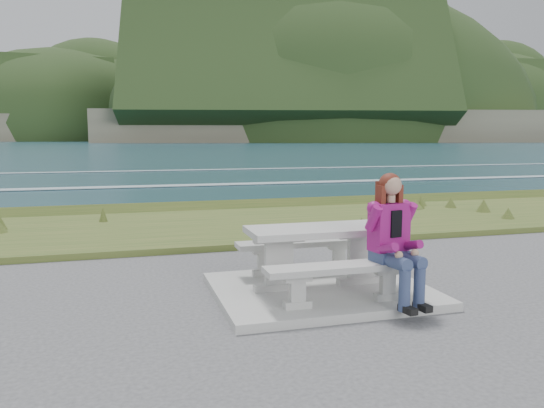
# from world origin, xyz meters

# --- Properties ---
(concrete_slab) EXTENTS (2.60, 2.10, 0.10)m
(concrete_slab) POSITION_xyz_m (0.00, 0.00, 0.05)
(concrete_slab) COLOR #A7A7A2
(concrete_slab) RESTS_ON ground
(picnic_table) EXTENTS (1.80, 0.75, 0.75)m
(picnic_table) POSITION_xyz_m (0.00, 0.00, 0.68)
(picnic_table) COLOR #A7A7A2
(picnic_table) RESTS_ON concrete_slab
(bench_landward) EXTENTS (1.80, 0.35, 0.45)m
(bench_landward) POSITION_xyz_m (0.00, -0.70, 0.45)
(bench_landward) COLOR #A7A7A2
(bench_landward) RESTS_ON concrete_slab
(bench_seaward) EXTENTS (1.80, 0.35, 0.45)m
(bench_seaward) POSITION_xyz_m (0.00, 0.70, 0.45)
(bench_seaward) COLOR #A7A7A2
(bench_seaward) RESTS_ON concrete_slab
(grass_verge) EXTENTS (160.00, 4.50, 0.22)m
(grass_verge) POSITION_xyz_m (0.00, 5.00, 0.00)
(grass_verge) COLOR #2F4F1D
(grass_verge) RESTS_ON ground
(shore_drop) EXTENTS (160.00, 0.80, 2.20)m
(shore_drop) POSITION_xyz_m (0.00, 7.90, 0.00)
(shore_drop) COLOR brown
(shore_drop) RESTS_ON ground
(ocean) EXTENTS (1600.00, 1600.00, 0.09)m
(ocean) POSITION_xyz_m (0.00, 25.09, -1.74)
(ocean) COLOR #1C4150
(ocean) RESTS_ON ground
(headland_range) EXTENTS (729.83, 363.95, 179.98)m
(headland_range) POSITION_xyz_m (190.45, 398.45, 9.90)
(headland_range) COLOR brown
(headland_range) RESTS_ON ground
(seated_woman) EXTENTS (0.51, 0.78, 1.44)m
(seated_woman) POSITION_xyz_m (0.57, -0.84, 0.63)
(seated_woman) COLOR navy
(seated_woman) RESTS_ON concrete_slab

